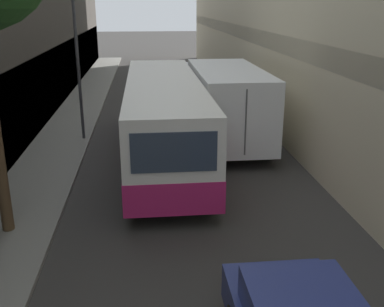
% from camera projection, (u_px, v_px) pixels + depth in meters
% --- Properties ---
extents(ground_plane, '(150.00, 150.00, 0.00)m').
position_uv_depth(ground_plane, '(179.00, 152.00, 16.84)').
color(ground_plane, '#33302D').
extents(sidewalk_left, '(2.22, 60.00, 0.12)m').
position_uv_depth(sidewalk_left, '(54.00, 154.00, 16.37)').
color(sidewalk_left, gray).
rests_on(sidewalk_left, ground_plane).
extents(bus, '(2.48, 10.98, 2.83)m').
position_uv_depth(bus, '(164.00, 117.00, 15.61)').
color(bus, silver).
rests_on(bus, ground_plane).
extents(box_truck, '(2.46, 8.83, 2.95)m').
position_uv_depth(box_truck, '(223.00, 98.00, 18.26)').
color(box_truck, silver).
rests_on(box_truck, ground_plane).
extents(street_lamp, '(0.36, 0.80, 6.88)m').
position_uv_depth(street_lamp, '(74.00, 15.00, 16.60)').
color(street_lamp, '#38383D').
rests_on(street_lamp, sidewalk_left).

